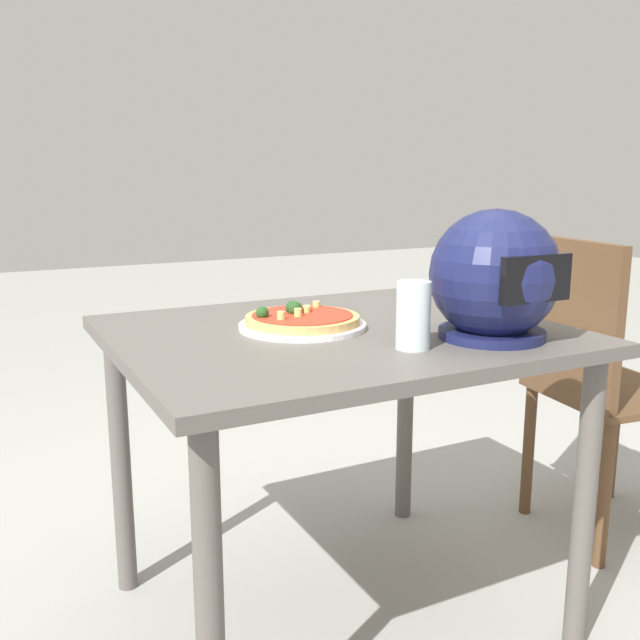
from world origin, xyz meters
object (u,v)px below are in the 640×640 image
Objects in this scene: drinking_glass at (413,315)px; pizza at (301,318)px; motorcycle_helmet at (495,277)px; chair_side at (593,373)px; dining_table at (337,369)px.

pizza is at bearing -66.34° from drinking_glass.
pizza is 1.90× the size of drinking_glass.
motorcycle_helmet is 0.31× the size of chair_side.
drinking_glass is 0.90m from chair_side.
drinking_glass is at bearing -0.83° from motorcycle_helmet.
drinking_glass is (-0.12, 0.27, 0.05)m from pizza.
pizza is at bearing -40.46° from motorcycle_helmet.
motorcycle_helmet is at bearing 137.14° from dining_table.
motorcycle_helmet reaches higher than dining_table.
chair_side reaches higher than drinking_glass.
chair_side is at bearing -179.21° from dining_table.
drinking_glass is (-0.05, 0.23, 0.16)m from dining_table.
pizza is 0.29× the size of chair_side.
motorcycle_helmet is at bearing 179.17° from drinking_glass.
pizza is 0.95× the size of motorcycle_helmet.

